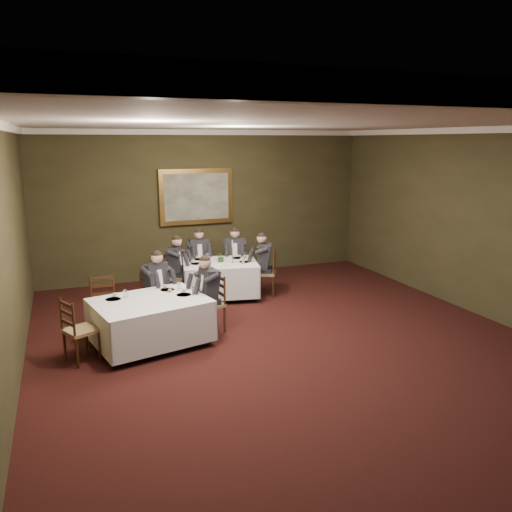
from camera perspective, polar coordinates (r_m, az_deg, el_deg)
ground at (r=8.06m, az=4.64°, el=-10.78°), size 10.00×10.00×0.00m
ceiling at (r=7.38m, az=5.15°, el=14.94°), size 8.00×10.00×0.10m
back_wall at (r=12.15m, az=-5.61°, el=5.89°), size 8.00×0.10×3.50m
left_wall at (r=6.82m, az=-26.91°, el=-1.11°), size 0.10×10.00×3.50m
right_wall at (r=9.94m, az=26.08°, el=3.03°), size 0.10×10.00×3.50m
crown_molding at (r=7.38m, az=5.14°, el=14.47°), size 8.00×10.00×0.12m
table_main at (r=10.56m, az=-4.10°, el=-2.36°), size 1.76×1.48×0.67m
table_second at (r=8.29m, az=-11.97°, el=-7.00°), size 2.00×1.68×0.67m
chair_main_backleft at (r=11.34m, az=-6.55°, el=-2.20°), size 0.44×0.42×1.00m
diner_main_backleft at (r=11.27m, az=-6.56°, el=-1.09°), size 0.42×0.48×1.35m
chair_main_backright at (r=11.41m, az=-2.38°, el=-2.03°), size 0.56×0.55×1.00m
diner_main_backright at (r=11.34m, az=-2.39°, el=-0.93°), size 0.54×0.59×1.35m
chair_main_endleft at (r=10.57m, az=-9.36°, el=-3.43°), size 0.56×0.57×1.00m
diner_main_endleft at (r=10.51m, az=-9.35°, el=-2.23°), size 0.60×0.56×1.35m
chair_main_endright at (r=10.73m, az=1.12°, el=-3.00°), size 0.57×0.58×1.00m
diner_main_endright at (r=10.67m, az=1.06°, el=-1.82°), size 0.61×0.57×1.35m
chair_sec_backleft at (r=9.01m, az=-16.87°, el=-6.76°), size 0.44×0.42×1.00m
chair_sec_backright at (r=9.30m, az=-11.34°, el=-5.82°), size 0.58×0.57×1.00m
diner_sec_backright at (r=9.22m, az=-11.36°, el=-4.50°), size 0.57×0.61×1.35m
chair_sec_endright at (r=8.78m, az=-5.15°, el=-6.75°), size 0.47×0.49×1.00m
diner_sec_endright at (r=8.70m, az=-5.25°, el=-5.34°), size 0.52×0.45×1.35m
chair_sec_endleft at (r=8.04m, az=-19.35°, el=-9.39°), size 0.57×0.58×1.00m
centerpiece at (r=10.48m, az=-4.00°, el=-0.04°), size 0.23×0.21×0.24m
candlestick at (r=10.40m, az=-2.71°, el=0.22°), size 0.07×0.07×0.49m
place_setting_table_main at (r=10.80m, az=-6.25°, el=-0.17°), size 0.33×0.31×0.14m
place_setting_table_second at (r=8.39m, az=-15.69°, el=-4.46°), size 0.33×0.31×0.14m
painting at (r=12.00m, az=-6.81°, el=6.75°), size 1.77×0.09×1.31m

